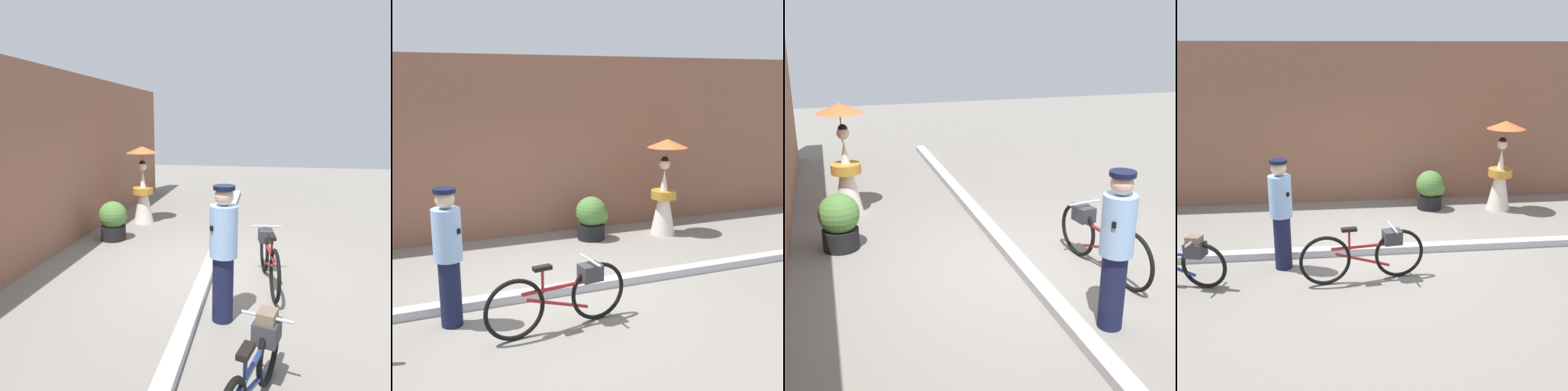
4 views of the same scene
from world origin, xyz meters
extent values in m
plane|color=gray|center=(0.00, 0.00, 0.00)|extent=(30.00, 30.00, 0.00)
cube|color=brown|center=(0.00, 3.12, 1.70)|extent=(14.00, 0.40, 3.39)
cube|color=#B2B2B7|center=(0.00, 0.00, 0.06)|extent=(14.00, 0.20, 0.12)
torus|color=black|center=(0.22, -0.90, 0.37)|extent=(0.74, 0.15, 0.74)
torus|color=black|center=(-0.87, -1.04, 0.37)|extent=(0.74, 0.15, 0.74)
cube|color=maroon|center=(-0.32, -0.97, 0.54)|extent=(0.92, 0.16, 0.04)
cube|color=maroon|center=(-0.32, -0.97, 0.33)|extent=(0.80, 0.14, 0.29)
cylinder|color=maroon|center=(-0.52, -1.00, 0.66)|extent=(0.03, 0.03, 0.31)
cube|color=black|center=(-0.52, -1.00, 0.81)|extent=(0.23, 0.12, 0.05)
cylinder|color=silver|center=(0.11, -0.91, 0.79)|extent=(0.09, 0.48, 0.03)
cube|color=#333338|center=(0.11, -0.91, 0.64)|extent=(0.29, 0.25, 0.20)
cylinder|color=#141938|center=(-1.50, -0.39, 0.42)|extent=(0.26, 0.26, 0.84)
cylinder|color=#8CB2E0|center=(-1.50, -0.39, 1.15)|extent=(0.34, 0.34, 0.63)
sphere|color=#D8B293|center=(-1.50, -0.39, 1.58)|extent=(0.23, 0.23, 0.23)
cylinder|color=black|center=(-1.50, -0.39, 1.68)|extent=(0.26, 0.26, 0.05)
cube|color=black|center=(-1.50, -0.39, 1.22)|extent=(0.29, 0.30, 0.06)
cone|color=silver|center=(2.82, 2.01, 0.64)|extent=(0.48, 0.48, 1.27)
cylinder|color=#C1842D|center=(2.82, 2.01, 0.79)|extent=(0.49, 0.49, 0.16)
sphere|color=beige|center=(2.82, 2.01, 1.38)|extent=(0.21, 0.21, 0.21)
sphere|color=black|center=(2.82, 2.01, 1.45)|extent=(0.15, 0.15, 0.15)
cylinder|color=olive|center=(2.88, 2.03, 1.50)|extent=(0.02, 0.02, 0.55)
cone|color=orange|center=(2.88, 2.03, 1.77)|extent=(0.77, 0.77, 0.16)
cylinder|color=black|center=(1.39, 2.21, 0.15)|extent=(0.51, 0.51, 0.30)
sphere|color=#4C7A38|center=(1.39, 2.21, 0.53)|extent=(0.58, 0.58, 0.58)
sphere|color=#4C7A38|center=(1.53, 2.12, 0.46)|extent=(0.32, 0.32, 0.32)
camera|label=1|loc=(-5.90, -0.84, 2.45)|focal=35.14mm
camera|label=2|loc=(-2.07, -6.29, 2.90)|focal=46.47mm
camera|label=3|loc=(-5.60, 2.32, 3.05)|focal=47.17mm
camera|label=4|loc=(-0.93, -7.48, 3.28)|focal=45.14mm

